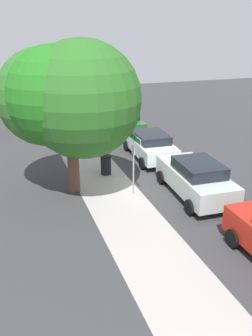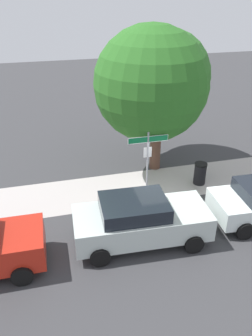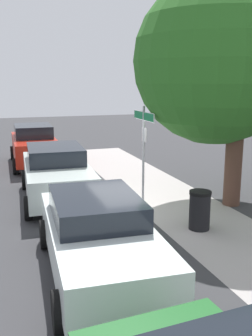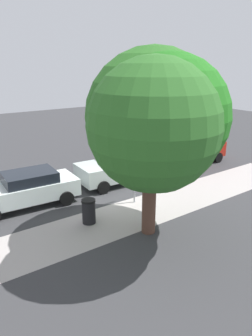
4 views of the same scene
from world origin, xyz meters
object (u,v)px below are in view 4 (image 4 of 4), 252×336
at_px(street_sign, 135,158).
at_px(car_silver, 121,166).
at_px(shade_tree, 158,118).
at_px(trash_bin, 89,211).
at_px(car_red, 192,149).
at_px(car_white, 26,189).

bearing_deg(street_sign, car_silver, -112.29).
distance_m(shade_tree, trash_bin, 4.54).
relative_size(shade_tree, trash_bin, 6.67).
xyz_separation_m(car_red, trash_bin, (9.02, 3.10, -0.39)).
bearing_deg(car_red, car_silver, 2.42).
height_order(street_sign, car_silver, street_sign).
distance_m(car_silver, car_white, 5.04).
distance_m(car_red, car_silver, 5.41).
relative_size(car_silver, car_white, 1.01).
bearing_deg(car_red, car_white, 1.78).
distance_m(street_sign, car_white, 4.89).
height_order(shade_tree, car_red, shade_tree).
relative_size(shade_tree, car_red, 1.46).
relative_size(street_sign, trash_bin, 2.96).
height_order(street_sign, car_white, street_sign).
relative_size(street_sign, shade_tree, 0.44).
distance_m(street_sign, shade_tree, 3.49).
bearing_deg(trash_bin, car_red, -161.05).
height_order(car_silver, trash_bin, car_silver).
bearing_deg(car_silver, street_sign, 70.77).
bearing_deg(car_white, car_red, -176.05).
bearing_deg(street_sign, car_white, -31.53).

